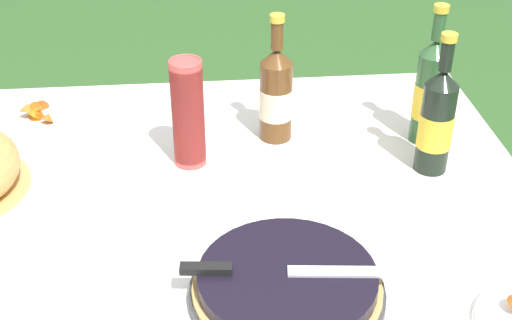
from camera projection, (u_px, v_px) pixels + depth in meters
The scene contains 9 objects.
garden_table at pixel (159, 237), 1.49m from camera, with size 1.62×1.22×0.69m.
tablecloth at pixel (158, 220), 1.47m from camera, with size 1.63×1.23×0.10m.
berry_tart at pixel (287, 286), 1.24m from camera, with size 0.34×0.34×0.06m.
serving_knife at pixel (271, 270), 1.22m from camera, with size 0.38×0.06×0.01m.
cup_stack at pixel (188, 114), 1.56m from camera, with size 0.07×0.07×0.25m.
cider_bottle_green at pixel (430, 91), 1.65m from camera, with size 0.07×0.07×0.34m.
cider_bottle_amber at pixel (276, 94), 1.67m from camera, with size 0.08×0.08×0.31m.
juice_bottle_red at pixel (437, 121), 1.54m from camera, with size 0.08×0.08×0.32m.
snack_plate_left at pixel (35, 116), 1.79m from camera, with size 0.21×0.21×0.06m.
Camera 1 is at (0.10, -1.19, 1.57)m, focal length 50.00 mm.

